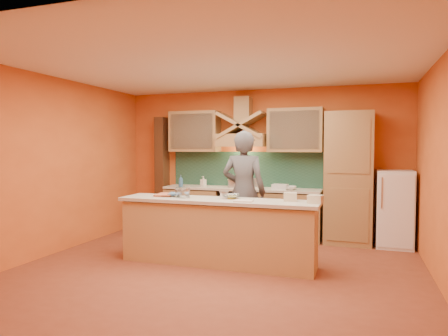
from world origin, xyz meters
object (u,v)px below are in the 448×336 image
(mixing_bowl, at_px, (231,196))
(stove, at_px, (241,212))
(fridge, at_px, (394,209))
(person, at_px, (244,192))
(kitchen_scale, at_px, (224,196))

(mixing_bowl, bearing_deg, stove, 101.54)
(fridge, relative_size, person, 0.67)
(stove, bearing_deg, kitchen_scale, -81.33)
(stove, distance_m, mixing_bowl, 1.89)
(fridge, relative_size, kitchen_scale, 12.22)
(stove, distance_m, kitchen_scale, 1.94)
(mixing_bowl, bearing_deg, person, 87.41)
(kitchen_scale, bearing_deg, person, 64.45)
(stove, height_order, kitchen_scale, kitchen_scale)
(person, distance_m, mixing_bowl, 0.60)
(person, distance_m, kitchen_scale, 0.67)
(fridge, height_order, person, person)
(fridge, height_order, kitchen_scale, fridge)
(person, xyz_separation_m, kitchen_scale, (-0.11, -0.66, 0.01))
(kitchen_scale, xyz_separation_m, mixing_bowl, (0.08, 0.06, -0.01))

